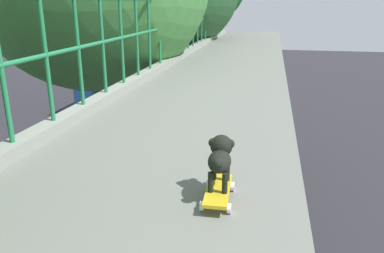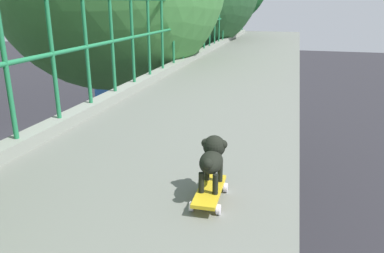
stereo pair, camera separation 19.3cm
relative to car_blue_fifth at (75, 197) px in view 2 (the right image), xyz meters
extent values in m
cylinder|color=#227C4B|center=(4.59, -7.48, 5.81)|extent=(0.04, 0.04, 1.19)
cylinder|color=#227C4B|center=(4.59, -6.84, 5.81)|extent=(0.04, 0.04, 1.19)
cylinder|color=#227C4B|center=(4.59, -6.19, 5.81)|extent=(0.04, 0.04, 1.19)
cylinder|color=#227C4B|center=(4.59, -5.55, 5.81)|extent=(0.04, 0.04, 1.19)
cylinder|color=#227C4B|center=(4.59, -4.90, 5.81)|extent=(0.04, 0.04, 1.19)
cylinder|color=#227C4B|center=(4.59, -4.26, 5.81)|extent=(0.04, 0.04, 1.19)
cylinder|color=#227C4B|center=(4.59, -3.61, 5.81)|extent=(0.04, 0.04, 1.19)
cylinder|color=#227C4B|center=(4.59, -2.97, 5.81)|extent=(0.04, 0.04, 1.19)
cylinder|color=#227C4B|center=(4.59, -2.32, 5.81)|extent=(0.04, 0.04, 1.19)
cylinder|color=#227C4B|center=(4.59, -1.68, 5.81)|extent=(0.04, 0.04, 1.19)
cylinder|color=#227C4B|center=(4.59, -1.03, 5.81)|extent=(0.04, 0.04, 1.19)
cylinder|color=#227C4B|center=(4.59, -0.38, 5.81)|extent=(0.04, 0.04, 1.19)
cylinder|color=#227C4B|center=(4.59, 0.26, 5.81)|extent=(0.04, 0.04, 1.19)
cylinder|color=#227C4B|center=(4.59, 0.91, 5.81)|extent=(0.04, 0.04, 1.19)
cylinder|color=#227C4B|center=(4.59, 1.55, 5.81)|extent=(0.04, 0.04, 1.19)
cylinder|color=#227C4B|center=(4.59, 2.20, 5.81)|extent=(0.04, 0.04, 1.19)
cylinder|color=#227C4B|center=(4.59, 2.84, 5.81)|extent=(0.04, 0.04, 1.19)
cylinder|color=#227C4B|center=(4.59, 3.49, 5.81)|extent=(0.04, 0.04, 1.19)
cylinder|color=#227C4B|center=(4.59, 4.13, 5.81)|extent=(0.04, 0.04, 1.19)
cylinder|color=#227C4B|center=(4.59, 4.78, 5.81)|extent=(0.04, 0.04, 1.19)
cylinder|color=#227C4B|center=(4.59, 5.42, 5.81)|extent=(0.04, 0.04, 1.19)
cylinder|color=#227C4B|center=(4.59, 6.07, 5.81)|extent=(0.04, 0.04, 1.19)
cylinder|color=#227C4B|center=(4.59, 6.72, 5.81)|extent=(0.04, 0.04, 1.19)
cube|color=navy|center=(0.00, 0.04, -0.13)|extent=(1.68, 4.46, 0.69)
cube|color=#1E232B|center=(0.00, -0.12, 0.47)|extent=(1.43, 2.34, 0.52)
cylinder|color=black|center=(0.80, 1.45, -0.34)|extent=(0.20, 0.65, 0.65)
cylinder|color=black|center=(-0.80, 1.45, -0.34)|extent=(0.20, 0.65, 0.65)
cylinder|color=black|center=(0.80, -1.37, -0.34)|extent=(0.20, 0.65, 0.65)
cylinder|color=black|center=(-0.80, -1.37, -0.34)|extent=(0.20, 0.65, 0.65)
cube|color=silver|center=(-3.56, 3.24, -0.18)|extent=(1.60, 4.32, 0.58)
cube|color=#1E232B|center=(-3.56, 3.58, 0.35)|extent=(1.35, 1.75, 0.49)
cylinder|color=black|center=(-2.80, 1.89, -0.32)|extent=(0.21, 0.69, 0.69)
cylinder|color=black|center=(-4.32, 1.89, -0.32)|extent=(0.21, 0.69, 0.69)
cylinder|color=black|center=(-2.80, 4.60, -0.32)|extent=(0.21, 0.69, 0.69)
cylinder|color=black|center=(-4.32, 4.60, -0.32)|extent=(0.21, 0.69, 0.69)
cube|color=navy|center=(-3.85, 16.12, 1.20)|extent=(2.38, 10.96, 3.18)
cube|color=black|center=(-3.85, 16.12, 1.76)|extent=(2.40, 10.09, 0.70)
cylinder|color=black|center=(-2.71, 19.96, -0.19)|extent=(0.28, 0.96, 0.96)
cylinder|color=black|center=(-4.99, 19.96, -0.19)|extent=(0.28, 0.96, 0.96)
cylinder|color=black|center=(-2.71, 13.11, -0.19)|extent=(0.28, 0.96, 0.96)
cylinder|color=black|center=(-4.99, 13.11, -0.19)|extent=(0.28, 0.96, 0.96)
cylinder|color=brown|center=(2.67, -1.70, 2.40)|extent=(0.38, 0.38, 6.13)
cylinder|color=brown|center=(2.68, 3.55, 2.30)|extent=(0.54, 0.54, 5.94)
cylinder|color=brown|center=(3.05, 9.79, 2.72)|extent=(0.51, 0.51, 6.77)
cube|color=gold|center=(6.42, -7.92, 5.18)|extent=(0.17, 0.47, 0.02)
cylinder|color=silver|center=(6.50, -7.76, 5.13)|extent=(0.03, 0.06, 0.06)
cylinder|color=silver|center=(6.33, -7.77, 5.13)|extent=(0.03, 0.06, 0.06)
cylinder|color=silver|center=(6.51, -8.06, 5.13)|extent=(0.03, 0.06, 0.06)
cylinder|color=silver|center=(6.34, -8.07, 5.13)|extent=(0.03, 0.06, 0.06)
cylinder|color=black|center=(6.47, -7.79, 5.26)|extent=(0.04, 0.04, 0.14)
cylinder|color=black|center=(6.37, -7.79, 5.26)|extent=(0.04, 0.04, 0.14)
cylinder|color=black|center=(6.47, -7.97, 5.26)|extent=(0.04, 0.04, 0.14)
cylinder|color=black|center=(6.38, -7.97, 5.26)|extent=(0.04, 0.04, 0.14)
ellipsoid|color=black|center=(6.42, -7.88, 5.37)|extent=(0.16, 0.25, 0.14)
sphere|color=black|center=(6.42, -7.78, 5.44)|extent=(0.15, 0.15, 0.15)
ellipsoid|color=black|center=(6.42, -7.71, 5.42)|extent=(0.06, 0.07, 0.05)
sphere|color=black|center=(6.48, -7.77, 5.45)|extent=(0.06, 0.06, 0.06)
sphere|color=black|center=(6.36, -7.78, 5.45)|extent=(0.06, 0.06, 0.06)
sphere|color=black|center=(6.43, -8.01, 5.41)|extent=(0.07, 0.07, 0.07)
camera|label=1|loc=(6.71, -10.14, 6.35)|focal=35.39mm
camera|label=2|loc=(6.89, -10.10, 6.35)|focal=35.39mm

